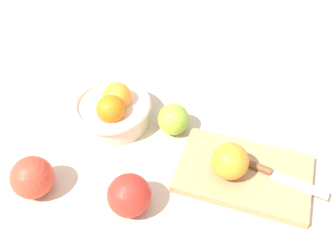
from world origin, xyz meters
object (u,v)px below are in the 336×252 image
(bowl, at_px, (112,109))
(apple_front_left_2, at_px, (32,177))
(apple_back_left, at_px, (174,119))
(orange_on_board, at_px, (230,162))
(apple_front_left, at_px, (129,195))
(cutting_board, at_px, (244,174))
(knife, at_px, (277,175))

(bowl, distance_m, apple_front_left_2, 0.23)
(apple_back_left, distance_m, apple_front_left_2, 0.31)
(orange_on_board, bearing_deg, apple_front_left, -144.44)
(bowl, bearing_deg, orange_on_board, -17.71)
(cutting_board, relative_size, apple_front_left_2, 3.19)
(cutting_board, bearing_deg, apple_back_left, 153.86)
(bowl, relative_size, cutting_board, 0.69)
(bowl, height_order, apple_front_left_2, bowl)
(knife, bearing_deg, orange_on_board, -168.31)
(knife, bearing_deg, apple_front_left, -152.05)
(cutting_board, bearing_deg, bowl, 166.58)
(apple_front_left, xyz_separation_m, apple_front_left_2, (-0.19, -0.01, 0.00))
(knife, xyz_separation_m, apple_front_left_2, (-0.44, -0.15, 0.02))
(bowl, height_order, orange_on_board, bowl)
(bowl, relative_size, apple_front_left, 2.21)
(orange_on_board, bearing_deg, apple_front_left_2, -159.73)
(orange_on_board, height_order, apple_front_left, orange_on_board)
(cutting_board, relative_size, apple_front_left, 3.22)
(cutting_board, xyz_separation_m, orange_on_board, (-0.03, -0.02, 0.04))
(orange_on_board, distance_m, apple_back_left, 0.17)
(orange_on_board, height_order, knife, orange_on_board)
(cutting_board, bearing_deg, orange_on_board, -153.74)
(cutting_board, relative_size, orange_on_board, 3.62)
(orange_on_board, xyz_separation_m, apple_front_left_2, (-0.35, -0.13, -0.01))
(apple_back_left, xyz_separation_m, apple_front_left_2, (-0.21, -0.23, 0.01))
(knife, bearing_deg, cutting_board, -176.30)
(orange_on_board, bearing_deg, bowl, 162.29)
(bowl, xyz_separation_m, orange_on_board, (0.28, -0.09, 0.02))
(apple_back_left, relative_size, apple_front_left_2, 0.85)
(apple_back_left, height_order, apple_front_left_2, apple_front_left_2)
(bowl, xyz_separation_m, cutting_board, (0.31, -0.07, -0.03))
(bowl, relative_size, apple_front_left_2, 2.19)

